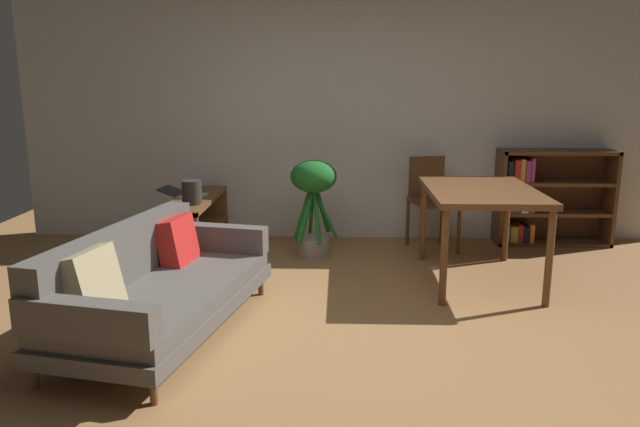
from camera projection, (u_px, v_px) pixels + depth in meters
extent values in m
plane|color=#9E7042|center=(346.00, 340.00, 3.94)|extent=(8.16, 8.16, 0.00)
cube|color=silver|center=(345.00, 111.00, 6.28)|extent=(6.80, 0.10, 2.70)
cylinder|color=brown|center=(261.00, 286.00, 4.76)|extent=(0.04, 0.04, 0.14)
cylinder|color=brown|center=(154.00, 392.00, 3.15)|extent=(0.04, 0.04, 0.14)
cylinder|color=brown|center=(177.00, 279.00, 4.93)|extent=(0.04, 0.04, 0.14)
cylinder|color=brown|center=(35.00, 376.00, 3.32)|extent=(0.04, 0.04, 0.14)
cube|color=#56514C|center=(167.00, 307.00, 4.02)|extent=(1.21, 1.99, 0.10)
cube|color=#56514C|center=(166.00, 292.00, 3.99)|extent=(1.16, 1.91, 0.10)
cube|color=#56514C|center=(119.00, 255.00, 4.02)|extent=(0.54, 1.79, 0.37)
cube|color=#56514C|center=(217.00, 238.00, 4.78)|extent=(0.82, 0.30, 0.21)
cube|color=#56514C|center=(86.00, 320.00, 3.14)|extent=(0.82, 0.30, 0.21)
cube|color=tan|center=(94.00, 283.00, 3.50)|extent=(0.28, 0.42, 0.41)
cube|color=red|center=(177.00, 241.00, 4.47)|extent=(0.27, 0.39, 0.37)
cube|color=brown|center=(210.00, 213.00, 6.35)|extent=(0.37, 0.04, 0.58)
cube|color=brown|center=(178.00, 246.00, 5.10)|extent=(0.37, 0.04, 0.58)
cube|color=brown|center=(196.00, 231.00, 5.73)|extent=(0.37, 1.28, 0.04)
cube|color=brown|center=(194.00, 200.00, 5.66)|extent=(0.37, 1.32, 0.04)
cube|color=brown|center=(197.00, 255.00, 5.78)|extent=(0.37, 1.28, 0.04)
cube|color=silver|center=(192.00, 196.00, 5.72)|extent=(0.26, 0.31, 0.02)
cube|color=black|center=(172.00, 191.00, 5.75)|extent=(0.24, 0.30, 0.07)
cylinder|color=#2D2823|center=(192.00, 192.00, 5.36)|extent=(0.17, 0.17, 0.21)
cylinder|color=slate|center=(192.00, 188.00, 5.35)|extent=(0.10, 0.10, 0.01)
cylinder|color=#9E9389|center=(314.00, 246.00, 5.82)|extent=(0.29, 0.29, 0.18)
cylinder|color=#1E6B28|center=(325.00, 214.00, 5.76)|extent=(0.25, 0.06, 0.47)
cylinder|color=#1E6B28|center=(321.00, 207.00, 5.86)|extent=(0.18, 0.30, 0.57)
cylinder|color=#1E6B28|center=(312.00, 211.00, 5.84)|extent=(0.08, 0.22, 0.50)
cylinder|color=#1E6B28|center=(304.00, 209.00, 5.72)|extent=(0.22, 0.09, 0.58)
cylinder|color=#1E6B28|center=(306.00, 215.00, 5.65)|extent=(0.19, 0.24, 0.52)
cylinder|color=#1E6B28|center=(317.00, 215.00, 5.62)|extent=(0.11, 0.29, 0.52)
ellipsoid|color=#1E6B28|center=(314.00, 176.00, 5.67)|extent=(0.44, 0.44, 0.31)
cylinder|color=brown|center=(423.00, 221.00, 5.63)|extent=(0.06, 0.06, 0.74)
cylinder|color=brown|center=(444.00, 258.00, 4.47)|extent=(0.06, 0.06, 0.74)
cylinder|color=brown|center=(506.00, 222.00, 5.60)|extent=(0.06, 0.06, 0.74)
cylinder|color=brown|center=(549.00, 259.00, 4.45)|extent=(0.06, 0.06, 0.74)
cube|color=brown|center=(481.00, 192.00, 4.95)|extent=(0.88, 1.28, 0.05)
cylinder|color=#56351E|center=(459.00, 231.00, 5.84)|extent=(0.04, 0.04, 0.47)
cylinder|color=#56351E|center=(423.00, 233.00, 5.76)|extent=(0.04, 0.04, 0.47)
cylinder|color=#56351E|center=(442.00, 221.00, 6.23)|extent=(0.04, 0.04, 0.47)
cylinder|color=#56351E|center=(408.00, 223.00, 6.15)|extent=(0.04, 0.04, 0.47)
cube|color=#56351E|center=(434.00, 202.00, 5.94)|extent=(0.51, 0.53, 0.04)
cube|color=#56351E|center=(427.00, 176.00, 6.09)|extent=(0.37, 0.13, 0.41)
cube|color=#56351E|center=(499.00, 197.00, 6.19)|extent=(0.04, 0.35, 0.97)
cube|color=#56351E|center=(609.00, 198.00, 6.15)|extent=(0.04, 0.35, 0.97)
cube|color=#56351E|center=(558.00, 152.00, 6.06)|extent=(1.15, 0.35, 0.04)
cube|color=#56351E|center=(550.00, 242.00, 6.27)|extent=(1.15, 0.35, 0.04)
cube|color=#56351E|center=(549.00, 195.00, 6.32)|extent=(1.12, 0.04, 0.97)
cube|color=#56351E|center=(553.00, 212.00, 6.20)|extent=(1.12, 0.33, 0.04)
cube|color=#56351E|center=(555.00, 182.00, 6.13)|extent=(1.12, 0.33, 0.04)
cube|color=#337F47|center=(504.00, 232.00, 6.24)|extent=(0.07, 0.26, 0.17)
cube|color=gold|center=(512.00, 233.00, 6.23)|extent=(0.07, 0.21, 0.16)
cube|color=red|center=(518.00, 232.00, 6.23)|extent=(0.05, 0.23, 0.18)
cube|color=black|center=(523.00, 233.00, 6.23)|extent=(0.06, 0.24, 0.16)
cube|color=orange|center=(529.00, 232.00, 6.23)|extent=(0.04, 0.25, 0.19)
cube|color=silver|center=(505.00, 204.00, 6.17)|extent=(0.03, 0.23, 0.14)
cube|color=#993884|center=(511.00, 204.00, 6.17)|extent=(0.06, 0.23, 0.14)
cube|color=#2D5199|center=(515.00, 204.00, 6.17)|extent=(0.03, 0.24, 0.15)
cube|color=silver|center=(521.00, 202.00, 6.17)|extent=(0.07, 0.28, 0.19)
cube|color=#993884|center=(528.00, 203.00, 6.17)|extent=(0.07, 0.26, 0.17)
cube|color=black|center=(508.00, 171.00, 6.09)|extent=(0.05, 0.22, 0.21)
cube|color=red|center=(514.00, 170.00, 6.10)|extent=(0.06, 0.29, 0.22)
cube|color=gold|center=(520.00, 170.00, 6.08)|extent=(0.05, 0.21, 0.23)
cube|color=#993884|center=(525.00, 170.00, 6.10)|extent=(0.04, 0.27, 0.22)
cube|color=#993884|center=(530.00, 169.00, 6.09)|extent=(0.04, 0.24, 0.24)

